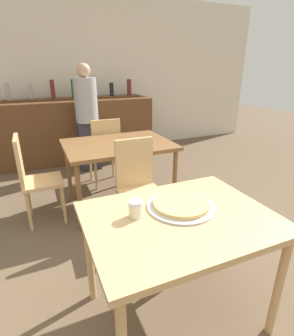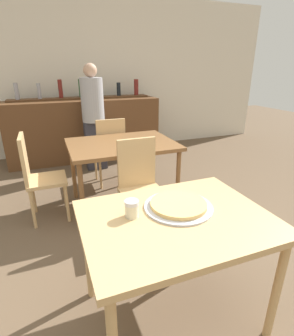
{
  "view_description": "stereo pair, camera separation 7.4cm",
  "coord_description": "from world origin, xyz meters",
  "px_view_note": "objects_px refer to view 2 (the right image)",
  "views": [
    {
      "loc": [
        -0.7,
        -1.14,
        1.58
      ],
      "look_at": [
        0.03,
        0.55,
        0.87
      ],
      "focal_mm": 28.0,
      "sensor_mm": 36.0,
      "label": 1
    },
    {
      "loc": [
        -0.63,
        -1.16,
        1.58
      ],
      "look_at": [
        0.03,
        0.55,
        0.87
      ],
      "focal_mm": 28.0,
      "sensor_mm": 36.0,
      "label": 2
    }
  ],
  "objects_px": {
    "chair_far_side_left": "(37,173)",
    "chair_far_side_back": "(110,148)",
    "pizza_tray": "(178,205)",
    "person_standing": "(93,115)",
    "cheese_shaker": "(132,209)",
    "chair_far_side_front": "(140,182)"
  },
  "relations": [
    {
      "from": "chair_far_side_left",
      "to": "chair_far_side_back",
      "type": "bearing_deg",
      "value": -56.79
    },
    {
      "from": "pizza_tray",
      "to": "chair_far_side_back",
      "type": "bearing_deg",
      "value": 87.98
    },
    {
      "from": "chair_far_side_left",
      "to": "pizza_tray",
      "type": "distance_m",
      "value": 1.76
    },
    {
      "from": "pizza_tray",
      "to": "person_standing",
      "type": "distance_m",
      "value": 2.85
    },
    {
      "from": "chair_far_side_left",
      "to": "pizza_tray",
      "type": "xyz_separation_m",
      "value": [
        0.85,
        -1.52,
        0.24
      ]
    },
    {
      "from": "chair_far_side_back",
      "to": "chair_far_side_left",
      "type": "relative_size",
      "value": 1.0
    },
    {
      "from": "pizza_tray",
      "to": "cheese_shaker",
      "type": "relative_size",
      "value": 4.09
    },
    {
      "from": "pizza_tray",
      "to": "person_standing",
      "type": "relative_size",
      "value": 0.26
    },
    {
      "from": "chair_far_side_left",
      "to": "cheese_shaker",
      "type": "height_order",
      "value": "chair_far_side_left"
    },
    {
      "from": "chair_far_side_front",
      "to": "chair_far_side_back",
      "type": "relative_size",
      "value": 1.0
    },
    {
      "from": "chair_far_side_back",
      "to": "cheese_shaker",
      "type": "height_order",
      "value": "chair_far_side_back"
    },
    {
      "from": "chair_far_side_front",
      "to": "person_standing",
      "type": "distance_m",
      "value": 1.97
    },
    {
      "from": "chair_far_side_front",
      "to": "person_standing",
      "type": "bearing_deg",
      "value": 92.11
    },
    {
      "from": "person_standing",
      "to": "chair_far_side_left",
      "type": "bearing_deg",
      "value": -122.72
    },
    {
      "from": "pizza_tray",
      "to": "cheese_shaker",
      "type": "distance_m",
      "value": 0.3
    },
    {
      "from": "chair_far_side_left",
      "to": "person_standing",
      "type": "relative_size",
      "value": 0.58
    },
    {
      "from": "chair_far_side_back",
      "to": "person_standing",
      "type": "xyz_separation_m",
      "value": [
        -0.07,
        0.73,
        0.34
      ]
    },
    {
      "from": "chair_far_side_front",
      "to": "pizza_tray",
      "type": "distance_m",
      "value": 0.95
    },
    {
      "from": "cheese_shaker",
      "to": "chair_far_side_back",
      "type": "bearing_deg",
      "value": 79.99
    },
    {
      "from": "pizza_tray",
      "to": "person_standing",
      "type": "bearing_deg",
      "value": 89.93
    },
    {
      "from": "chair_far_side_front",
      "to": "pizza_tray",
      "type": "relative_size",
      "value": 2.24
    },
    {
      "from": "chair_far_side_back",
      "to": "chair_far_side_front",
      "type": "bearing_deg",
      "value": 90.0
    }
  ]
}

